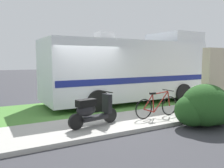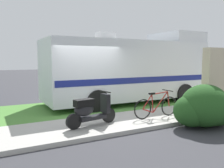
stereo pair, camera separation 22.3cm
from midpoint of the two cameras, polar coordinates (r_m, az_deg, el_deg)
ground_plane at (r=8.34m, az=-5.17°, el=-8.06°), size 80.00×80.00×0.00m
sidewalk at (r=7.28m, az=-1.22°, el=-9.64°), size 24.00×2.00×0.12m
grass_strip at (r=9.68m, az=-8.86°, el=-5.87°), size 24.00×3.40×0.08m
motorhome_rv at (r=10.78m, az=3.45°, el=3.62°), size 7.48×2.72×3.31m
scooter at (r=6.73m, az=-5.81°, el=-6.43°), size 1.62×0.57×0.97m
bicycle at (r=7.88m, az=10.10°, el=-5.30°), size 1.74×0.52×0.88m
bush_by_porch at (r=7.52m, az=20.74°, el=-5.33°), size 1.78×1.34×1.26m
bottle_green at (r=10.27m, az=20.98°, el=-4.53°), size 0.07×0.07×0.22m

